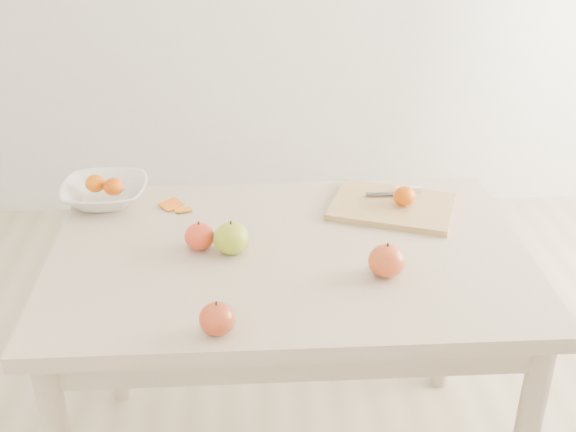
{
  "coord_description": "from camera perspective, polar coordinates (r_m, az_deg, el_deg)",
  "views": [
    {
      "loc": [
        -0.09,
        -1.57,
        1.67
      ],
      "look_at": [
        0.0,
        0.05,
        0.82
      ],
      "focal_mm": 45.0,
      "sensor_mm": 36.0,
      "label": 1
    }
  ],
  "objects": [
    {
      "name": "table",
      "position": [
        1.87,
        0.09,
        -5.29
      ],
      "size": [
        1.2,
        0.8,
        0.75
      ],
      "color": "#C7B396",
      "rests_on": "ground"
    },
    {
      "name": "orange_peel_a",
      "position": [
        2.06,
        -9.2,
        0.79
      ],
      "size": [
        0.07,
        0.07,
        0.01
      ],
      "primitive_type": "cube",
      "rotation": [
        0.21,
        0.0,
        0.82
      ],
      "color": "#D5570F",
      "rests_on": "table"
    },
    {
      "name": "apple_red_c",
      "position": [
        1.52,
        -5.62,
        -8.09
      ],
      "size": [
        0.08,
        0.08,
        0.07
      ],
      "primitive_type": "ellipsoid",
      "color": "maroon",
      "rests_on": "table"
    },
    {
      "name": "apple_green",
      "position": [
        1.8,
        -4.5,
        -1.77
      ],
      "size": [
        0.09,
        0.09,
        0.08
      ],
      "primitive_type": "ellipsoid",
      "color": "olive",
      "rests_on": "table"
    },
    {
      "name": "bowl_tangerine_far",
      "position": [
        2.08,
        -13.61,
        2.28
      ],
      "size": [
        0.06,
        0.06,
        0.05
      ],
      "primitive_type": "ellipsoid",
      "color": "#D33E07",
      "rests_on": "fruit_bowl"
    },
    {
      "name": "orange_peel_b",
      "position": [
        2.03,
        -8.29,
        0.43
      ],
      "size": [
        0.05,
        0.04,
        0.01
      ],
      "primitive_type": "cube",
      "rotation": [
        -0.14,
        0.0,
        0.24
      ],
      "color": "orange",
      "rests_on": "table"
    },
    {
      "name": "board_tangerine",
      "position": [
        2.02,
        9.2,
        1.56
      ],
      "size": [
        0.06,
        0.06,
        0.05
      ],
      "primitive_type": "ellipsoid",
      "color": "#C84407",
      "rests_on": "cutting_board"
    },
    {
      "name": "apple_red_e",
      "position": [
        1.72,
        7.8,
        -3.53
      ],
      "size": [
        0.09,
        0.09,
        0.08
      ],
      "primitive_type": "ellipsoid",
      "color": "#A41310",
      "rests_on": "table"
    },
    {
      "name": "apple_red_b",
      "position": [
        1.83,
        -7.01,
        -1.61
      ],
      "size": [
        0.08,
        0.08,
        0.07
      ],
      "primitive_type": "ellipsoid",
      "color": "#A71A0D",
      "rests_on": "table"
    },
    {
      "name": "paring_knife",
      "position": [
        2.1,
        9.16,
        2.04
      ],
      "size": [
        0.17,
        0.05,
        0.01
      ],
      "color": "white",
      "rests_on": "cutting_board"
    },
    {
      "name": "bowl_tangerine_near",
      "position": [
        2.11,
        -14.97,
        2.52
      ],
      "size": [
        0.06,
        0.06,
        0.05
      ],
      "primitive_type": "ellipsoid",
      "color": "orange",
      "rests_on": "fruit_bowl"
    },
    {
      "name": "cutting_board",
      "position": [
        2.04,
        8.24,
        0.75
      ],
      "size": [
        0.39,
        0.34,
        0.02
      ],
      "primitive_type": "cube",
      "rotation": [
        0.0,
        0.0,
        -0.35
      ],
      "color": "tan",
      "rests_on": "table"
    },
    {
      "name": "fruit_bowl",
      "position": [
        2.11,
        -14.27,
        1.78
      ],
      "size": [
        0.24,
        0.24,
        0.06
      ],
      "primitive_type": "imported",
      "color": "white",
      "rests_on": "table"
    }
  ]
}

